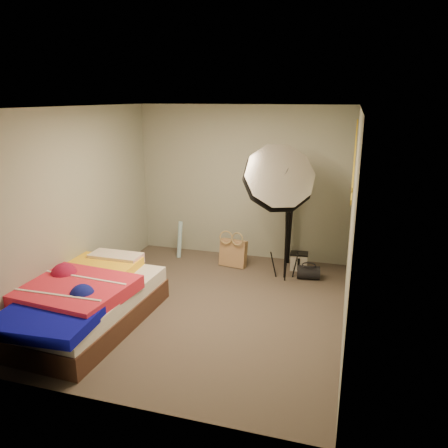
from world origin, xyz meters
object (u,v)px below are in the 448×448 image
at_px(wrapping_roll, 180,239).
at_px(duffel_bag, 308,272).
at_px(photo_umbrella, 278,180).
at_px(camera_tripod, 289,215).
at_px(camera_case, 299,262).
at_px(tote_bag, 233,253).
at_px(bed, 78,301).

relative_size(wrapping_roll, duffel_bag, 1.84).
relative_size(photo_umbrella, camera_tripod, 1.49).
distance_m(camera_case, photo_umbrella, 1.52).
distance_m(wrapping_roll, camera_case, 2.01).
bearing_deg(tote_bag, bed, -109.88).
height_order(wrapping_roll, bed, wrapping_roll).
height_order(duffel_bag, camera_tripod, camera_tripod).
distance_m(wrapping_roll, camera_tripod, 1.87).
xyz_separation_m(duffel_bag, photo_umbrella, (-0.47, -0.23, 1.41)).
relative_size(camera_case, photo_umbrella, 0.12).
distance_m(duffel_bag, camera_tripod, 1.00).
bearing_deg(wrapping_roll, camera_case, -0.52).
bearing_deg(photo_umbrella, camera_case, 62.87).
distance_m(bed, photo_umbrella, 3.02).
distance_m(tote_bag, duffel_bag, 1.23).
relative_size(tote_bag, wrapping_roll, 0.71).
bearing_deg(camera_tripod, camera_case, -48.57).
xyz_separation_m(tote_bag, photo_umbrella, (0.74, -0.42, 1.30)).
bearing_deg(photo_umbrella, tote_bag, 150.57).
relative_size(tote_bag, camera_case, 1.68).
xyz_separation_m(wrapping_roll, duffel_bag, (2.19, -0.34, -0.20)).
xyz_separation_m(wrapping_roll, bed, (-0.30, -2.45, -0.01)).
bearing_deg(bed, duffel_bag, 40.27).
bearing_deg(camera_case, wrapping_roll, 175.14).
distance_m(duffel_bag, photo_umbrella, 1.50).
distance_m(camera_case, camera_tripod, 0.76).
bearing_deg(duffel_bag, bed, -146.31).
xyz_separation_m(bed, camera_tripod, (2.09, 2.68, 0.52)).
distance_m(tote_bag, bed, 2.63).
bearing_deg(duffel_bag, wrapping_roll, 164.48).
relative_size(wrapping_roll, camera_case, 2.38).
distance_m(camera_case, duffel_bag, 0.37).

